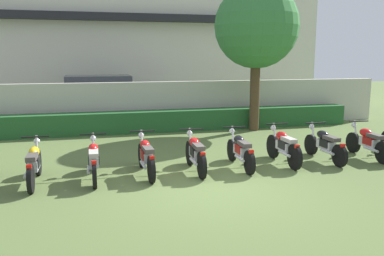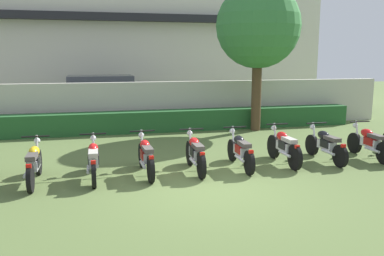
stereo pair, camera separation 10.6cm
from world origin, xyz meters
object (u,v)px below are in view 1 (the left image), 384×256
Objects in this scene: motorcycle_in_row_2 at (34,164)px; motorcycle_in_row_8 at (325,144)px; parked_car at (102,98)px; motorcycle_in_row_7 at (283,146)px; motorcycle_in_row_9 at (368,142)px; motorcycle_in_row_5 at (195,153)px; motorcycle_in_row_4 at (146,156)px; motorcycle_in_row_3 at (94,160)px; motorcycle_in_row_6 at (240,150)px; tree_near_inspector at (256,27)px.

motorcycle_in_row_2 is 7.14m from motorcycle_in_row_8.
parked_car reaches higher than motorcycle_in_row_2.
motorcycle_in_row_7 is 1.00× the size of motorcycle_in_row_9.
motorcycle_in_row_5 is 0.99× the size of motorcycle_in_row_9.
motorcycle_in_row_5 is (1.79, -8.74, -0.49)m from parked_car.
motorcycle_in_row_4 is 4.72m from motorcycle_in_row_8.
motorcycle_in_row_3 is 2.34m from motorcycle_in_row_5.
motorcycle_in_row_6 is at bearing 91.27° from motorcycle_in_row_8.
motorcycle_in_row_3 is at bearing 92.22° from motorcycle_in_row_7.
motorcycle_in_row_7 is (4.13, -8.61, -0.48)m from parked_car.
motorcycle_in_row_4 is at bearing 92.71° from motorcycle_in_row_6.
motorcycle_in_row_8 is at bearing -86.20° from motorcycle_in_row_6.
motorcycle_in_row_4 is 1.01× the size of motorcycle_in_row_6.
tree_near_inspector is at bearing -55.72° from motorcycle_in_row_2.
motorcycle_in_row_6 is (2.33, 0.03, -0.01)m from motorcycle_in_row_4.
motorcycle_in_row_2 is 0.99× the size of motorcycle_in_row_4.
tree_near_inspector is 6.76m from motorcycle_in_row_5.
motorcycle_in_row_4 is 1.05× the size of motorcycle_in_row_5.
motorcycle_in_row_4 reaches higher than motorcycle_in_row_3.
motorcycle_in_row_8 is at bearing -58.58° from parked_car.
motorcycle_in_row_4 is at bearing -86.55° from motorcycle_in_row_3.
motorcycle_in_row_4 is 1.01× the size of motorcycle_in_row_8.
motorcycle_in_row_6 is at bearing -116.67° from tree_near_inspector.
motorcycle_in_row_3 is at bearing 91.92° from motorcycle_in_row_5.
motorcycle_in_row_7 is (-1.16, -4.62, -3.27)m from tree_near_inspector.
parked_car reaches higher than motorcycle_in_row_9.
tree_near_inspector is at bearing -37.36° from parked_car.
motorcycle_in_row_9 is at bearing -88.86° from motorcycle_in_row_2.
motorcycle_in_row_8 is (4.71, 0.11, -0.01)m from motorcycle_in_row_4.
motorcycle_in_row_7 is at bearing -85.06° from motorcycle_in_row_6.
motorcycle_in_row_5 is 4.81m from motorcycle_in_row_9.
motorcycle_in_row_6 is at bearing 93.39° from motorcycle_in_row_7.
motorcycle_in_row_2 is 1.00× the size of motorcycle_in_row_8.
parked_car is at bearing 12.98° from motorcycle_in_row_5.
motorcycle_in_row_3 is at bearing 92.03° from motorcycle_in_row_9.
motorcycle_in_row_5 is at bearing -93.36° from motorcycle_in_row_4.
motorcycle_in_row_8 is (5.33, -8.60, -0.50)m from parked_car.
motorcycle_in_row_6 is at bearing -71.65° from parked_car.
motorcycle_in_row_2 is 1.03× the size of motorcycle_in_row_7.
tree_near_inspector is 6.19m from motorcycle_in_row_6.
motorcycle_in_row_6 is at bearing 91.51° from motorcycle_in_row_9.
motorcycle_in_row_3 is (-0.56, -8.76, -0.50)m from parked_car.
motorcycle_in_row_2 is at bearing 93.19° from motorcycle_in_row_6.
motorcycle_in_row_3 is 7.15m from motorcycle_in_row_9.
motorcycle_in_row_7 is at bearing 90.13° from motorcycle_in_row_8.
tree_near_inspector is 2.77× the size of motorcycle_in_row_3.
motorcycle_in_row_8 is (7.13, 0.18, -0.00)m from motorcycle_in_row_2.
motorcycle_in_row_5 is (1.17, -0.04, 0.00)m from motorcycle_in_row_4.
motorcycle_in_row_7 reaches higher than motorcycle_in_row_6.
motorcycle_in_row_5 is 0.99× the size of motorcycle_in_row_7.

